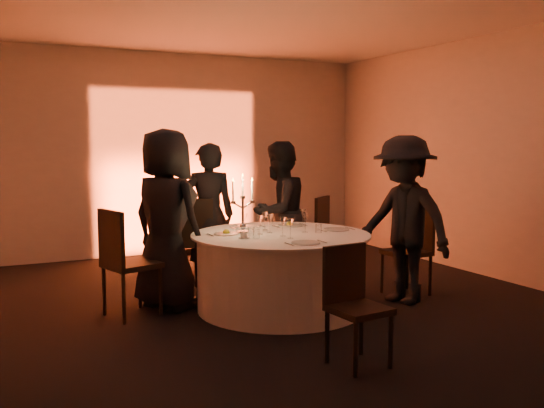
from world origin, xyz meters
name	(u,v)px	position (x,y,z in m)	size (l,w,h in m)	color
floor	(281,308)	(0.00, 0.00, 0.00)	(7.00, 7.00, 0.00)	black
ceiling	(281,5)	(0.00, 0.00, 3.00)	(7.00, 7.00, 0.00)	silver
wall_back	(176,154)	(0.00, 3.50, 1.50)	(7.00, 7.00, 0.00)	beige
wall_right	(503,157)	(3.00, 0.00, 1.50)	(7.00, 7.00, 0.00)	beige
uplighter_fixture	(184,252)	(0.00, 3.20, 0.05)	(0.25, 0.12, 0.10)	black
banquet_table	(281,271)	(0.00, 0.00, 0.38)	(1.80, 1.80, 0.77)	black
chair_left	(123,257)	(-1.49, 0.38, 0.60)	(0.57, 0.57, 1.05)	black
chair_back_left	(193,236)	(-0.48, 1.31, 0.59)	(0.57, 0.57, 1.04)	black
chair_back_right	(314,230)	(1.11, 1.27, 0.56)	(0.61, 0.61, 0.99)	black
chair_right	(412,244)	(1.59, -0.08, 0.55)	(0.45, 0.45, 0.98)	black
chair_front	(353,298)	(-0.18, -1.58, 0.51)	(0.43, 0.43, 0.90)	black
guest_left	(166,219)	(-1.02, 0.55, 0.91)	(0.89, 0.58, 1.82)	black
guest_back_left	(208,215)	(-0.32, 1.24, 0.84)	(0.61, 0.40, 1.67)	black
guest_back_right	(279,213)	(0.50, 1.04, 0.85)	(0.82, 0.64, 1.69)	black
guest_right	(404,220)	(1.27, -0.33, 0.88)	(1.13, 0.65, 1.75)	black
plate_left	(226,233)	(-0.51, 0.18, 0.79)	(0.36, 0.25, 0.08)	white
plate_back_left	(247,227)	(-0.13, 0.53, 0.78)	(0.36, 0.26, 0.01)	white
plate_back_right	(290,224)	(0.33, 0.44, 0.79)	(0.35, 0.27, 0.08)	white
plate_right	(336,229)	(0.63, -0.04, 0.78)	(0.36, 0.27, 0.01)	white
plate_front	(306,243)	(-0.06, -0.63, 0.78)	(0.36, 0.26, 0.01)	white
coffee_cup	(244,235)	(-0.45, -0.10, 0.80)	(0.11, 0.11, 0.07)	white
candelabra	(243,212)	(-0.32, 0.21, 0.98)	(0.26, 0.12, 0.61)	silver
wine_glass_a	(290,224)	(-0.06, -0.32, 0.91)	(0.07, 0.07, 0.19)	silver
wine_glass_b	(305,219)	(0.26, -0.04, 0.91)	(0.07, 0.07, 0.19)	silver
wine_glass_c	(283,222)	(-0.06, -0.17, 0.91)	(0.07, 0.07, 0.19)	silver
wine_glass_d	(260,221)	(-0.21, 0.04, 0.91)	(0.07, 0.07, 0.19)	silver
wine_glass_e	(265,217)	(-0.04, 0.28, 0.91)	(0.07, 0.07, 0.19)	silver
wine_glass_f	(270,219)	(-0.08, 0.08, 0.91)	(0.07, 0.07, 0.19)	silver
wine_glass_g	(245,219)	(-0.28, 0.26, 0.91)	(0.07, 0.07, 0.19)	silver
wine_glass_h	(303,214)	(0.45, 0.35, 0.91)	(0.07, 0.07, 0.19)	silver
tumbler_a	(239,229)	(-0.37, 0.20, 0.82)	(0.07, 0.07, 0.09)	silver
tumbler_b	(319,228)	(0.37, -0.12, 0.82)	(0.07, 0.07, 0.09)	silver
tumbler_c	(256,233)	(-0.34, -0.15, 0.82)	(0.07, 0.07, 0.09)	silver
tumbler_d	(251,231)	(-0.32, 0.00, 0.82)	(0.07, 0.07, 0.09)	silver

